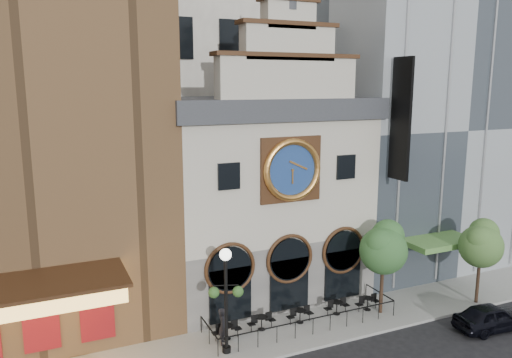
{
  "coord_description": "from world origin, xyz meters",
  "views": [
    {
      "loc": [
        -12.66,
        -19.73,
        13.12
      ],
      "look_at": [
        -1.14,
        6.0,
        7.75
      ],
      "focal_mm": 35.0,
      "sensor_mm": 36.0,
      "label": 1
    }
  ],
  "objects": [
    {
      "name": "bistro_3",
      "position": [
        2.44,
        2.69,
        0.61
      ],
      "size": [
        1.58,
        0.68,
        0.9
      ],
      "color": "black",
      "rests_on": "sidewalk"
    },
    {
      "name": "lamppost",
      "position": [
        -4.78,
        1.41,
        3.44
      ],
      "size": [
        1.64,
        0.91,
        5.32
      ],
      "rotation": [
        0.0,
        0.0,
        -0.32
      ],
      "color": "black",
      "rests_on": "sidewalk"
    },
    {
      "name": "bistro_4",
      "position": [
        4.4,
        2.42,
        0.61
      ],
      "size": [
        1.58,
        0.68,
        0.9
      ],
      "color": "black",
      "rests_on": "sidewalk"
    },
    {
      "name": "pedestrian",
      "position": [
        -4.65,
        2.24,
        1.11
      ],
      "size": [
        0.7,
        0.82,
        1.92
      ],
      "primitive_type": "imported",
      "rotation": [
        0.0,
        0.0,
        1.16
      ],
      "color": "black",
      "rests_on": "sidewalk"
    },
    {
      "name": "bistro_0",
      "position": [
        -4.3,
        2.61,
        0.61
      ],
      "size": [
        1.58,
        0.68,
        0.9
      ],
      "color": "black",
      "rests_on": "sidewalk"
    },
    {
      "name": "theater_building",
      "position": [
        -13.0,
        9.96,
        12.6
      ],
      "size": [
        14.0,
        15.6,
        25.0
      ],
      "color": "brown",
      "rests_on": "ground"
    },
    {
      "name": "retail_building",
      "position": [
        12.99,
        9.99,
        10.14
      ],
      "size": [
        14.0,
        14.4,
        20.0
      ],
      "color": "gray",
      "rests_on": "ground"
    },
    {
      "name": "bistro_1",
      "position": [
        -2.26,
        2.77,
        0.61
      ],
      "size": [
        1.58,
        0.68,
        0.9
      ],
      "color": "black",
      "rests_on": "sidewalk"
    },
    {
      "name": "bistro_2",
      "position": [
        0.02,
        2.64,
        0.61
      ],
      "size": [
        1.58,
        0.68,
        0.9
      ],
      "color": "black",
      "rests_on": "sidewalk"
    },
    {
      "name": "tree_right",
      "position": [
        11.09,
        0.63,
        3.9
      ],
      "size": [
        2.65,
        2.56,
        5.11
      ],
      "color": "#382619",
      "rests_on": "sidewalk"
    },
    {
      "name": "ground",
      "position": [
        0.0,
        0.0,
        0.0
      ],
      "size": [
        120.0,
        120.0,
        0.0
      ],
      "primitive_type": "plane",
      "color": "black",
      "rests_on": "ground"
    },
    {
      "name": "cafe_railing",
      "position": [
        0.0,
        2.5,
        0.6
      ],
      "size": [
        10.6,
        2.6,
        0.9
      ],
      "primitive_type": null,
      "color": "black",
      "rests_on": "sidewalk"
    },
    {
      "name": "sidewalk",
      "position": [
        0.0,
        2.5,
        0.07
      ],
      "size": [
        44.0,
        5.0,
        0.15
      ],
      "primitive_type": "cube",
      "color": "gray",
      "rests_on": "ground"
    },
    {
      "name": "clock_building",
      "position": [
        0.0,
        7.82,
        6.69
      ],
      "size": [
        12.6,
        8.78,
        18.65
      ],
      "color": "#605E5B",
      "rests_on": "ground"
    },
    {
      "name": "tree_left",
      "position": [
        4.95,
        1.9,
        4.11
      ],
      "size": [
        2.8,
        2.7,
        5.4
      ],
      "color": "#382619",
      "rests_on": "sidewalk"
    },
    {
      "name": "car_right",
      "position": [
        9.26,
        -2.04,
        0.73
      ],
      "size": [
        4.43,
        2.1,
        1.46
      ],
      "primitive_type": "imported",
      "rotation": [
        0.0,
        0.0,
        1.48
      ],
      "color": "black",
      "rests_on": "ground"
    }
  ]
}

